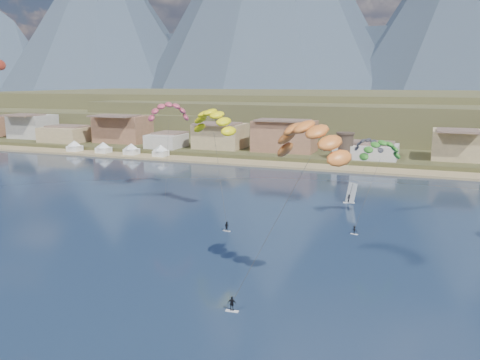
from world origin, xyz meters
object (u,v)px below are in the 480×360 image
Objects in this scene: kitesurfer_green at (381,148)px; windsurfer at (350,197)px; kitesurfer_yellow at (214,118)px; kitesurfer_orange at (311,135)px; watchtower at (345,146)px.

windsurfer is at bearing 118.17° from kitesurfer_green.
kitesurfer_yellow is 1.36× the size of kitesurfer_green.
kitesurfer_orange is 37.12m from kitesurfer_green.
kitesurfer_yellow is 33.17m from kitesurfer_green.
kitesurfer_yellow is 1.00× the size of kitesurfer_orange.
kitesurfer_green is at bearing -75.50° from watchtower.
windsurfer is at bearing 92.26° from kitesurfer_orange.
windsurfer is (25.36, 17.35, -18.04)m from kitesurfer_yellow.
watchtower is 1.89× the size of windsurfer.
kitesurfer_yellow is at bearing -103.09° from watchtower.
kitesurfer_orange is 5.28× the size of windsurfer.
watchtower reaches higher than windsurfer.
watchtower is 0.49× the size of kitesurfer_green.
watchtower is at bearing 100.52° from windsurfer.
kitesurfer_green is (16.67, -64.42, 8.12)m from watchtower.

